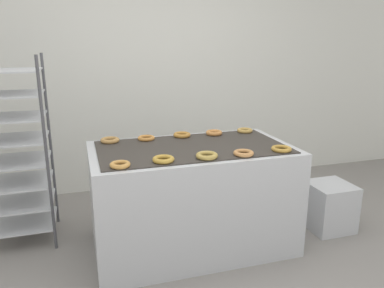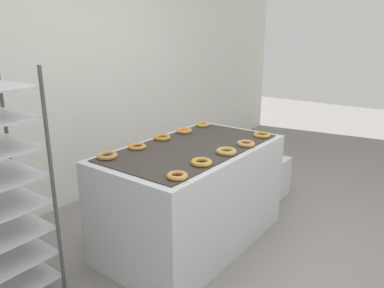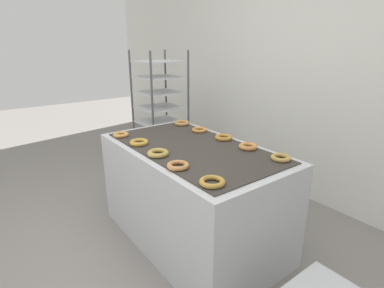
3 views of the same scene
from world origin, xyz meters
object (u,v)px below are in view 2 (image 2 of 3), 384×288
glaze_bin (268,177)px  donut_far_left (137,147)px  donut_far_leftmost (107,156)px  donut_near_center (226,151)px  donut_near_left (202,162)px  donut_near_rightmost (262,135)px  fryer_machine (192,195)px  donut_near_right (246,143)px  donut_near_leftmost (177,176)px  donut_far_right (184,131)px  donut_far_rightmost (203,125)px  donut_far_center (162,137)px

glaze_bin → donut_far_left: 1.70m
glaze_bin → donut_far_leftmost: bearing=167.4°
donut_near_center → donut_near_left: bearing=178.5°
glaze_bin → donut_far_left: (-1.53, 0.40, 0.64)m
donut_near_rightmost → donut_far_left: 1.08m
fryer_machine → donut_near_right: donut_near_right is taller
donut_near_leftmost → donut_near_right: size_ratio=0.92×
donut_near_center → donut_near_rightmost: donut_near_center is taller
fryer_machine → donut_far_right: 0.61m
donut_near_leftmost → donut_far_leftmost: size_ratio=0.89×
donut_near_leftmost → donut_near_center: (0.59, 0.02, 0.00)m
donut_near_leftmost → donut_near_right: 0.86m
donut_far_left → donut_far_rightmost: size_ratio=1.02×
donut_near_left → donut_far_leftmost: (-0.29, 0.62, 0.00)m
donut_far_leftmost → donut_far_left: (0.29, -0.01, -0.00)m
glaze_bin → fryer_machine: bearing=175.8°
glaze_bin → donut_near_leftmost: bearing=-172.7°
glaze_bin → donut_far_right: donut_far_right is taller
donut_near_center → donut_near_rightmost: 0.58m
donut_near_left → donut_far_rightmost: 1.07m
donut_near_leftmost → donut_near_rightmost: same height
donut_far_center → donut_far_rightmost: donut_far_center is taller
donut_far_leftmost → donut_far_right: bearing=-0.5°
donut_near_rightmost → donut_far_left: same height
glaze_bin → donut_near_center: 1.39m
donut_near_leftmost → donut_far_left: (0.28, 0.63, -0.00)m
donut_near_center → donut_far_left: donut_near_center is taller
donut_far_rightmost → donut_near_leftmost: bearing=-151.3°
glaze_bin → donut_near_leftmost: donut_near_leftmost is taller
fryer_machine → donut_far_center: (0.01, 0.32, 0.43)m
donut_near_right → donut_far_rightmost: bearing=64.3°
donut_near_left → donut_far_rightmost: size_ratio=1.08×
glaze_bin → donut_far_right: 1.20m
donut_near_leftmost → donut_far_rightmost: bearing=28.7°
donut_near_right → donut_far_right: bearing=88.7°
donut_near_center → donut_far_right: (0.28, 0.62, -0.00)m
donut_far_center → donut_far_rightmost: (0.58, -0.00, -0.00)m
fryer_machine → donut_near_right: 0.61m
donut_far_leftmost → donut_far_right: 0.88m
fryer_machine → donut_far_leftmost: donut_far_leftmost is taller
donut_near_rightmost → donut_far_left: (-0.89, 0.61, -0.00)m
donut_near_left → donut_near_center: donut_near_center is taller
fryer_machine → donut_near_rightmost: bearing=-27.1°
donut_near_right → donut_near_left: bearing=177.9°
donut_far_center → donut_near_rightmost: bearing=-47.0°
donut_far_center → donut_near_center: bearing=-90.0°
donut_near_right → donut_far_leftmost: size_ratio=0.97×
donut_near_rightmost → donut_near_leftmost: bearing=-179.0°
donut_near_left → donut_far_left: 0.61m
fryer_machine → donut_far_left: 0.61m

